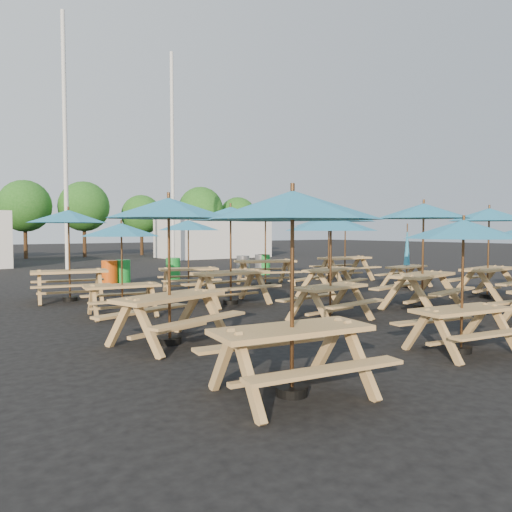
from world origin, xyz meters
TOP-DOWN VIEW (x-y plane):
  - ground at (0.00, 0.00)m, footprint 120.00×120.00m
  - picnic_unit_0 at (-4.95, -6.06)m, footprint 2.27×2.27m
  - picnic_unit_1 at (-4.94, -2.95)m, footprint 2.56×2.56m
  - picnic_unit_2 at (-4.58, 0.10)m, footprint 2.00×2.00m
  - picnic_unit_3 at (-4.87, 3.10)m, footprint 2.45×2.45m
  - picnic_unit_4 at (-1.60, -6.06)m, footprint 2.01×2.01m
  - picnic_unit_5 at (-1.35, -2.98)m, footprint 2.09×2.09m
  - picnic_unit_6 at (-1.75, 0.15)m, footprint 2.14×2.14m
  - picnic_unit_7 at (-1.50, 2.86)m, footprint 2.39×2.39m
  - picnic_unit_9 at (1.46, -3.15)m, footprint 2.52×2.52m
  - picnic_unit_10 at (1.36, -0.12)m, footprint 2.50×2.50m
  - picnic_unit_11 at (1.48, 3.02)m, footprint 2.77×2.77m
  - picnic_unit_13 at (4.57, -3.01)m, footprint 2.39×2.39m
  - picnic_unit_14 at (4.89, -0.09)m, footprint 1.83×1.66m
  - picnic_unit_15 at (4.96, 2.73)m, footprint 2.35×2.35m
  - waste_bin_0 at (-2.75, 6.12)m, footprint 0.52×0.52m
  - waste_bin_1 at (-2.27, 6.19)m, footprint 0.52×0.52m
  - waste_bin_2 at (-0.32, 6.27)m, footprint 0.52×0.52m
  - waste_bin_3 at (2.69, 6.12)m, footprint 0.52×0.52m
  - waste_bin_4 at (3.92, 6.38)m, footprint 0.52×0.52m
  - waste_bin_5 at (3.84, 6.47)m, footprint 0.52×0.52m
  - mast_0 at (-2.00, 14.00)m, footprint 0.20×0.20m
  - mast_1 at (4.50, 16.00)m, footprint 0.20×0.20m
  - event_tent_1 at (9.00, 19.00)m, footprint 7.00×4.00m
  - tree_3 at (-1.75, 24.72)m, footprint 3.36×3.36m
  - tree_4 at (1.90, 24.26)m, footprint 3.41×3.41m
  - tree_5 at (6.22, 24.67)m, footprint 2.94×2.94m
  - tree_6 at (10.23, 22.90)m, footprint 3.38×3.38m
  - tree_7 at (13.63, 22.92)m, footprint 2.95×2.95m

SIDE VIEW (x-z plane):
  - ground at x=0.00m, z-range 0.00..0.00m
  - waste_bin_0 at x=-2.75m, z-range 0.00..0.84m
  - waste_bin_1 at x=-2.27m, z-range 0.00..0.84m
  - waste_bin_2 at x=-0.32m, z-range 0.00..0.84m
  - waste_bin_3 at x=2.69m, z-range 0.00..0.84m
  - waste_bin_4 at x=3.92m, z-range 0.00..0.84m
  - waste_bin_5 at x=3.84m, z-range 0.00..0.84m
  - picnic_unit_14 at x=4.89m, z-range -0.18..1.88m
  - event_tent_1 at x=9.00m, z-range 0.00..2.60m
  - picnic_unit_2 at x=-4.58m, z-range 0.73..2.76m
  - picnic_unit_4 at x=-1.60m, z-range 0.73..2.77m
  - picnic_unit_5 at x=-1.35m, z-range 0.78..2.95m
  - picnic_unit_7 at x=-1.50m, z-range 0.78..2.96m
  - picnic_unit_10 at x=1.36m, z-range 0.83..3.13m
  - picnic_unit_0 at x=-4.95m, z-range 0.84..3.15m
  - picnic_unit_3 at x=-4.87m, z-range 0.87..3.27m
  - picnic_unit_1 at x=-4.94m, z-range 0.87..3.27m
  - picnic_unit_6 at x=-1.75m, z-range 0.89..3.35m
  - picnic_unit_13 at x=4.57m, z-range 0.89..3.36m
  - picnic_unit_9 at x=1.46m, z-range 0.90..3.40m
  - picnic_unit_11 at x=1.48m, z-range 0.91..3.44m
  - picnic_unit_15 at x=4.96m, z-range 0.92..3.47m
  - tree_5 at x=6.22m, z-range 0.75..5.20m
  - tree_7 at x=13.63m, z-range 0.75..5.23m
  - tree_3 at x=-1.75m, z-range 0.86..5.95m
  - tree_6 at x=10.23m, z-range 0.86..5.99m
  - tree_4 at x=1.90m, z-range 0.87..6.04m
  - mast_0 at x=-2.00m, z-range 0.00..12.00m
  - mast_1 at x=4.50m, z-range 0.00..12.00m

